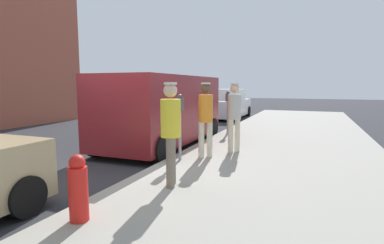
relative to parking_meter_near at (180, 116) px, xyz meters
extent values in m
plane|color=#2D2D33|center=(-1.35, -0.57, -1.18)|extent=(80.00, 80.00, 0.00)
cube|color=#9E998E|center=(2.15, -0.57, -1.11)|extent=(5.00, 32.00, 0.15)
cylinder|color=gray|center=(0.00, 0.00, -0.46)|extent=(0.07, 0.07, 1.15)
cube|color=#4C4C51|center=(0.00, 0.00, 0.26)|extent=(0.14, 0.18, 0.28)
sphere|color=#47474C|center=(0.00, 0.00, 0.43)|extent=(0.12, 0.12, 0.12)
cylinder|color=gray|center=(0.00, 4.17, -0.46)|extent=(0.07, 0.07, 1.15)
cube|color=#4C4C51|center=(0.00, 4.17, 0.26)|extent=(0.14, 0.18, 0.28)
sphere|color=#47474C|center=(0.00, 4.17, 0.43)|extent=(0.12, 0.12, 0.12)
cylinder|color=#726656|center=(0.63, -1.80, -0.61)|extent=(0.14, 0.14, 0.85)
cylinder|color=#726656|center=(0.56, -1.59, -0.61)|extent=(0.14, 0.14, 0.85)
cylinder|color=yellow|center=(0.59, -1.69, 0.14)|extent=(0.34, 0.34, 0.64)
sphere|color=beige|center=(0.59, -1.69, 0.60)|extent=(0.23, 0.23, 0.23)
cylinder|color=silver|center=(0.59, -1.69, 0.72)|extent=(0.22, 0.22, 0.04)
cylinder|color=beige|center=(1.01, 1.39, -0.60)|extent=(0.14, 0.14, 0.85)
cylinder|color=beige|center=(0.88, 1.21, -0.60)|extent=(0.14, 0.14, 0.85)
cylinder|color=#B7B7B7|center=(0.95, 1.30, 0.14)|extent=(0.34, 0.34, 0.64)
sphere|color=beige|center=(0.95, 1.30, 0.61)|extent=(0.23, 0.23, 0.23)
cylinder|color=silver|center=(0.95, 1.30, 0.73)|extent=(0.22, 0.22, 0.04)
cylinder|color=beige|center=(0.53, 0.56, -0.60)|extent=(0.14, 0.14, 0.86)
cylinder|color=beige|center=(0.38, 0.40, -0.60)|extent=(0.14, 0.14, 0.86)
cylinder|color=orange|center=(0.46, 0.48, 0.15)|extent=(0.34, 0.34, 0.64)
sphere|color=brown|center=(0.46, 0.48, 0.62)|extent=(0.23, 0.23, 0.23)
cylinder|color=silver|center=(0.46, 0.48, 0.73)|extent=(0.22, 0.22, 0.04)
cube|color=maroon|center=(-1.50, 2.09, -0.01)|extent=(2.03, 5.21, 1.96)
cube|color=black|center=(-1.49, -0.36, 0.38)|extent=(1.84, 0.09, 0.88)
cylinder|color=black|center=(-0.54, 0.05, -0.84)|extent=(0.22, 0.68, 0.68)
cylinder|color=black|center=(-2.44, 0.04, -0.84)|extent=(0.22, 0.68, 0.68)
cylinder|color=black|center=(-0.56, 4.15, -0.84)|extent=(0.22, 0.68, 0.68)
cylinder|color=black|center=(-2.46, 4.14, -0.84)|extent=(0.22, 0.68, 0.68)
cube|color=white|center=(-1.74, 10.53, -0.57)|extent=(1.84, 4.41, 0.89)
cube|color=white|center=(-1.74, 10.75, 0.17)|extent=(1.61, 1.99, 0.60)
cylinder|color=black|center=(-0.87, 8.88, -0.88)|extent=(0.22, 0.60, 0.60)
cylinder|color=black|center=(-2.59, 8.88, -0.88)|extent=(0.22, 0.60, 0.60)
cylinder|color=black|center=(-0.88, 12.18, -0.88)|extent=(0.22, 0.60, 0.60)
cylinder|color=black|center=(-2.60, 12.18, -0.88)|extent=(0.22, 0.60, 0.60)
cylinder|color=black|center=(-0.94, -3.29, -0.88)|extent=(0.22, 0.60, 0.60)
cylinder|color=red|center=(0.10, -3.35, -0.68)|extent=(0.24, 0.24, 0.70)
sphere|color=red|center=(0.10, -3.35, -0.27)|extent=(0.20, 0.20, 0.20)
camera|label=1|loc=(2.80, -6.22, 0.68)|focal=28.17mm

